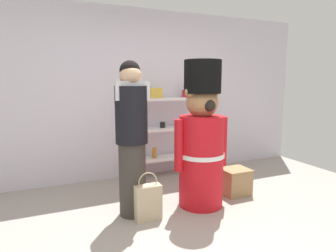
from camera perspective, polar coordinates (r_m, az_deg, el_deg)
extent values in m
plane|color=#9E9389|center=(2.99, 4.53, -21.56)|extent=(6.40, 6.40, 0.00)
cube|color=silver|center=(4.64, -8.26, 6.05)|extent=(6.40, 0.12, 2.60)
cube|color=white|center=(4.36, -5.91, -0.83)|extent=(0.05, 0.05, 1.58)
cube|color=white|center=(4.89, 8.17, 0.15)|extent=(0.05, 0.05, 1.58)
cube|color=white|center=(4.65, -7.05, -0.27)|extent=(0.05, 0.05, 1.58)
cube|color=white|center=(5.14, 6.41, 0.60)|extent=(0.05, 0.05, 1.58)
cube|color=white|center=(4.83, 0.74, -5.98)|extent=(1.25, 0.30, 0.04)
cube|color=white|center=(4.73, 0.75, -0.43)|extent=(1.25, 0.30, 0.04)
cube|color=white|center=(4.68, 0.77, 5.29)|extent=(1.25, 0.30, 0.04)
cylinder|color=navy|center=(4.53, -4.56, -0.08)|extent=(0.07, 0.07, 0.08)
cylinder|color=black|center=(4.67, -1.04, 0.24)|extent=(0.09, 0.09, 0.09)
cylinder|color=red|center=(4.80, 2.38, 0.51)|extent=(0.10, 0.10, 0.10)
cylinder|color=pink|center=(4.94, 5.67, 0.62)|extent=(0.10, 0.10, 0.08)
cylinder|color=#B27226|center=(4.67, -2.65, -5.20)|extent=(0.06, 0.06, 0.17)
cylinder|color=silver|center=(4.95, 3.94, -4.29)|extent=(0.06, 0.06, 0.18)
cube|color=gold|center=(4.56, -2.47, 6.41)|extent=(0.19, 0.15, 0.15)
cube|color=#B21E2D|center=(4.80, 3.84, 6.27)|extent=(0.15, 0.12, 0.11)
cylinder|color=red|center=(3.60, 6.43, -6.77)|extent=(0.53, 0.53, 1.10)
cylinder|color=white|center=(3.58, 6.45, -5.44)|extent=(0.55, 0.55, 0.05)
sphere|color=#A4744C|center=(3.48, 6.63, 4.60)|extent=(0.38, 0.38, 0.38)
sphere|color=#A4744C|center=(3.39, 4.31, 6.60)|extent=(0.13, 0.13, 0.13)
sphere|color=#A4744C|center=(3.55, 8.91, 6.62)|extent=(0.13, 0.13, 0.13)
cylinder|color=black|center=(3.47, 6.71, 9.46)|extent=(0.43, 0.43, 0.38)
cylinder|color=red|center=(3.41, 2.13, -3.78)|extent=(0.11, 0.11, 0.61)
cylinder|color=red|center=(3.70, 10.50, -2.91)|extent=(0.11, 0.11, 0.61)
sphere|color=black|center=(3.33, 8.09, 3.91)|extent=(0.13, 0.13, 0.13)
cylinder|color=#38332D|center=(3.39, -6.89, -10.16)|extent=(0.30, 0.30, 0.83)
cylinder|color=black|center=(3.23, -7.12, 2.16)|extent=(0.35, 0.35, 0.63)
sphere|color=tan|center=(3.21, -7.26, 9.62)|extent=(0.24, 0.24, 0.24)
cube|color=silver|center=(3.14, -6.84, 6.80)|extent=(0.37, 0.04, 0.20)
sphere|color=black|center=(3.23, -7.39, 10.55)|extent=(0.22, 0.22, 0.22)
cube|color=#C1AD89|center=(3.32, -3.89, -14.58)|extent=(0.29, 0.14, 0.39)
torus|color=#C1AD89|center=(3.24, -3.93, -10.74)|extent=(0.21, 0.01, 0.21)
cube|color=#9E7A51|center=(4.12, 12.88, -10.56)|extent=(0.35, 0.31, 0.33)
cube|color=#9E7A51|center=(4.06, 12.97, -8.23)|extent=(0.36, 0.32, 0.02)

